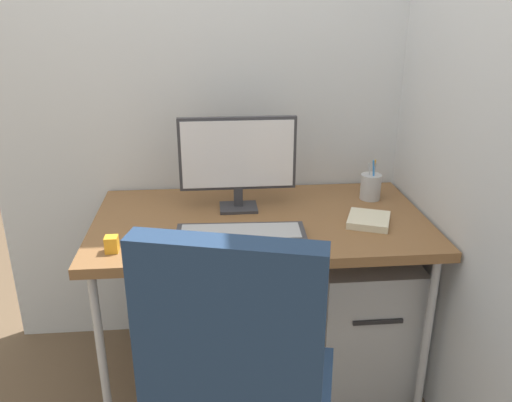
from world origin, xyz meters
TOP-DOWN VIEW (x-y plane):
  - ground_plane at (0.00, 0.00)m, footprint 8.00×8.00m
  - wall_back at (0.00, 0.39)m, footprint 2.26×0.04m
  - wall_side_right at (0.68, -0.14)m, footprint 0.04×1.69m
  - desk at (0.00, 0.00)m, footprint 1.30×0.73m
  - office_chair at (-0.12, -0.78)m, footprint 0.58×0.65m
  - filing_cabinet at (0.42, -0.02)m, footprint 0.39×0.46m
  - monitor at (-0.08, 0.11)m, footprint 0.47×0.12m
  - keyboard at (-0.09, -0.18)m, footprint 0.47×0.18m
  - mouse at (-0.43, -0.17)m, footprint 0.07×0.11m
  - pen_holder at (0.49, 0.17)m, footprint 0.09×0.09m
  - notebook at (0.41, -0.09)m, footprint 0.20×0.21m
  - desk_clamp_accessory at (-0.53, -0.25)m, footprint 0.04×0.04m

SIDE VIEW (x-z plane):
  - ground_plane at x=0.00m, z-range 0.00..0.00m
  - filing_cabinet at x=0.42m, z-range 0.00..0.58m
  - office_chair at x=-0.12m, z-range 0.01..1.11m
  - desk at x=0.00m, z-range 0.33..1.07m
  - notebook at x=0.41m, z-range 0.74..0.77m
  - keyboard at x=-0.09m, z-range 0.74..0.77m
  - mouse at x=-0.43m, z-range 0.74..0.78m
  - desk_clamp_accessory at x=-0.53m, z-range 0.74..0.80m
  - pen_holder at x=0.49m, z-range 0.71..0.89m
  - monitor at x=-0.08m, z-range 0.77..1.15m
  - wall_back at x=0.00m, z-range 0.00..2.80m
  - wall_side_right at x=0.68m, z-range 0.00..2.80m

